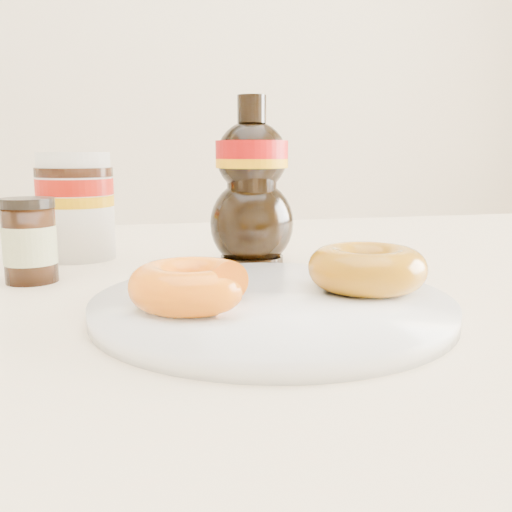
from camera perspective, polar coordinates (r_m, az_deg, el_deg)
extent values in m
cube|color=#F5E7CD|center=(2.21, -11.98, 21.40)|extent=(3.50, 0.10, 2.60)
cube|color=beige|center=(0.54, -3.43, -4.58)|extent=(1.40, 0.90, 0.04)
cylinder|color=#C6B28C|center=(1.24, 23.61, -14.95)|extent=(0.06, 0.06, 0.71)
cylinder|color=white|center=(0.42, 1.62, -4.96)|extent=(0.26, 0.26, 0.01)
torus|color=white|center=(0.42, 1.62, -4.84)|extent=(0.26, 0.26, 0.01)
torus|color=orange|center=(0.40, -6.53, -2.92)|extent=(0.10, 0.10, 0.03)
torus|color=#965B09|center=(0.45, 11.04, -1.18)|extent=(0.10, 0.10, 0.03)
cylinder|color=white|center=(0.67, -17.53, 3.95)|extent=(0.08, 0.08, 0.10)
cylinder|color=#850C04|center=(0.67, -17.68, 6.64)|extent=(0.08, 0.08, 0.02)
cylinder|color=#D89905|center=(0.67, -17.60, 5.29)|extent=(0.08, 0.08, 0.01)
cylinder|color=black|center=(0.67, -17.75, 8.00)|extent=(0.08, 0.08, 0.01)
cylinder|color=white|center=(0.67, -17.81, 9.02)|extent=(0.08, 0.08, 0.02)
cylinder|color=black|center=(0.56, -21.67, 1.06)|extent=(0.05, 0.05, 0.07)
cylinder|color=beige|center=(0.56, -21.67, 1.06)|extent=(0.05, 0.05, 0.03)
cylinder|color=black|center=(0.56, -21.93, 4.95)|extent=(0.05, 0.05, 0.01)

